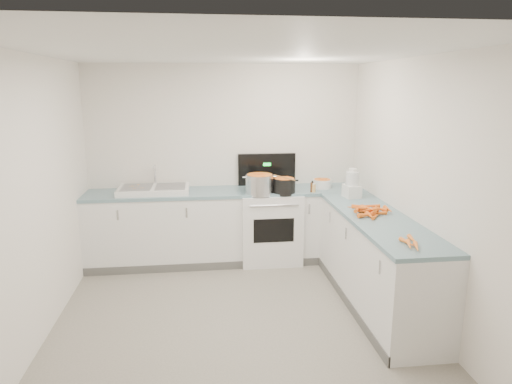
{
  "coord_description": "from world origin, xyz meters",
  "views": [
    {
      "loc": [
        -0.31,
        -3.91,
        2.23
      ],
      "look_at": [
        0.3,
        1.1,
        1.05
      ],
      "focal_mm": 32.0,
      "sensor_mm": 36.0,
      "label": 1
    }
  ],
  "objects": [
    {
      "name": "wooden_spoon",
      "position": [
        0.7,
        1.51,
        1.13
      ],
      "size": [
        0.21,
        0.37,
        0.02
      ],
      "primitive_type": "cylinder",
      "rotation": [
        1.57,
        0.0,
        0.5
      ],
      "color": "#AD7A47",
      "rests_on": "black_pot"
    },
    {
      "name": "steel_pot",
      "position": [
        0.4,
        1.52,
        1.04
      ],
      "size": [
        0.4,
        0.4,
        0.25
      ],
      "primitive_type": "cylinder",
      "rotation": [
        0.0,
        0.0,
        -0.19
      ],
      "color": "silver",
      "rests_on": "stove"
    },
    {
      "name": "floor",
      "position": [
        0.0,
        0.0,
        0.0
      ],
      "size": [
        3.5,
        4.0,
        0.0
      ],
      "primitive_type": null,
      "color": "gray",
      "rests_on": "ground"
    },
    {
      "name": "wall_right",
      "position": [
        1.75,
        0.0,
        1.25
      ],
      "size": [
        0.0,
        4.0,
        2.5
      ],
      "primitive_type": null,
      "rotation": [
        1.57,
        0.0,
        -1.57
      ],
      "color": "white",
      "rests_on": "ground"
    },
    {
      "name": "spice_jar",
      "position": [
        1.07,
        1.48,
        0.99
      ],
      "size": [
        0.06,
        0.06,
        0.1
      ],
      "primitive_type": "cylinder",
      "color": "#E5B266",
      "rests_on": "counter_back"
    },
    {
      "name": "wall_left",
      "position": [
        -1.75,
        0.0,
        1.25
      ],
      "size": [
        0.0,
        4.0,
        2.5
      ],
      "primitive_type": null,
      "rotation": [
        1.57,
        0.0,
        1.57
      ],
      "color": "white",
      "rests_on": "ground"
    },
    {
      "name": "wall_front",
      "position": [
        0.0,
        -2.0,
        1.25
      ],
      "size": [
        3.5,
        0.0,
        2.5
      ],
      "primitive_type": null,
      "rotation": [
        -1.57,
        0.0,
        0.0
      ],
      "color": "white",
      "rests_on": "ground"
    },
    {
      "name": "wall_back",
      "position": [
        0.0,
        2.0,
        1.25
      ],
      "size": [
        3.5,
        0.0,
        2.5
      ],
      "primitive_type": null,
      "rotation": [
        1.57,
        0.0,
        0.0
      ],
      "color": "white",
      "rests_on": "ground"
    },
    {
      "name": "peeled_carrots",
      "position": [
        1.39,
        -0.52,
        0.96
      ],
      "size": [
        0.17,
        0.37,
        0.04
      ],
      "color": "orange",
      "rests_on": "counter_right"
    },
    {
      "name": "sink",
      "position": [
        -0.9,
        1.7,
        0.98
      ],
      "size": [
        0.86,
        0.52,
        0.31
      ],
      "color": "white",
      "rests_on": "counter_back"
    },
    {
      "name": "mixing_bowl",
      "position": [
        1.23,
        1.7,
        1.0
      ],
      "size": [
        0.26,
        0.26,
        0.11
      ],
      "primitive_type": "cylinder",
      "rotation": [
        0.0,
        0.0,
        -0.05
      ],
      "color": "white",
      "rests_on": "counter_back"
    },
    {
      "name": "extract_bottle",
      "position": [
        1.05,
        1.48,
        1.0
      ],
      "size": [
        0.05,
        0.05,
        0.12
      ],
      "primitive_type": "cylinder",
      "color": "#593319",
      "rests_on": "counter_back"
    },
    {
      "name": "food_processor",
      "position": [
        1.45,
        1.16,
        1.09
      ],
      "size": [
        0.19,
        0.22,
        0.35
      ],
      "color": "white",
      "rests_on": "counter_right"
    },
    {
      "name": "carrot_pile",
      "position": [
        1.39,
        0.43,
        0.98
      ],
      "size": [
        0.43,
        0.42,
        0.09
      ],
      "color": "orange",
      "rests_on": "counter_right"
    },
    {
      "name": "peelings",
      "position": [
        -1.12,
        1.71,
        1.02
      ],
      "size": [
        0.19,
        0.28,
        0.01
      ],
      "color": "tan",
      "rests_on": "sink"
    },
    {
      "name": "stove",
      "position": [
        0.55,
        1.69,
        0.47
      ],
      "size": [
        0.76,
        0.65,
        1.36
      ],
      "color": "white",
      "rests_on": "ground"
    },
    {
      "name": "black_pot",
      "position": [
        0.7,
        1.51,
        1.02
      ],
      "size": [
        0.3,
        0.3,
        0.2
      ],
      "primitive_type": "cylinder",
      "rotation": [
        0.0,
        0.0,
        0.1
      ],
      "color": "black",
      "rests_on": "stove"
    },
    {
      "name": "counter_back",
      "position": [
        0.0,
        1.7,
        0.47
      ],
      "size": [
        3.5,
        0.62,
        0.94
      ],
      "color": "white",
      "rests_on": "ground"
    },
    {
      "name": "ceiling",
      "position": [
        0.0,
        0.0,
        2.5
      ],
      "size": [
        3.5,
        4.0,
        0.0
      ],
      "primitive_type": null,
      "rotation": [
        3.14,
        0.0,
        0.0
      ],
      "color": "white",
      "rests_on": "ground"
    },
    {
      "name": "counter_right",
      "position": [
        1.45,
        0.3,
        0.47
      ],
      "size": [
        0.62,
        2.2,
        0.94
      ],
      "color": "white",
      "rests_on": "ground"
    }
  ]
}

